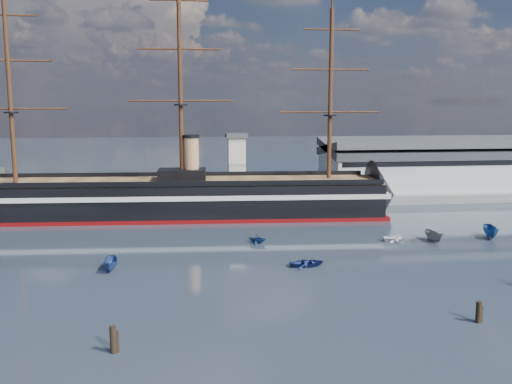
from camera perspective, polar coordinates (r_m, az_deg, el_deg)
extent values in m
plane|color=#2A3641|center=(104.61, -1.90, -4.48)|extent=(600.00, 600.00, 0.00)
cube|color=slate|center=(140.78, 0.79, -0.96)|extent=(180.00, 18.00, 2.00)
cube|color=#B7BABC|center=(157.47, 18.17, 2.23)|extent=(62.00, 20.00, 10.00)
cube|color=#3F4247|center=(156.95, 18.27, 4.26)|extent=(63.00, 21.00, 2.00)
cube|color=silver|center=(135.73, -1.95, 2.50)|extent=(4.00, 4.00, 14.00)
cube|color=#3F4247|center=(135.09, -1.97, 5.66)|extent=(5.00, 5.00, 1.00)
cube|color=black|center=(123.03, -8.28, -0.62)|extent=(88.77, 21.02, 7.00)
cube|color=silver|center=(122.83, -8.29, -0.07)|extent=(90.78, 21.38, 1.00)
cube|color=#68080B|center=(123.69, -8.24, -2.29)|extent=(90.78, 21.34, 0.90)
cone|color=black|center=(130.67, 12.56, -0.31)|extent=(11.88, 16.29, 15.68)
cube|color=brown|center=(122.48, -8.32, 1.04)|extent=(88.70, 19.74, 0.40)
cube|color=black|center=(122.27, -7.40, 1.71)|extent=(10.33, 6.56, 2.50)
cylinder|color=tan|center=(121.89, -6.49, 3.36)|extent=(3.20, 3.20, 9.00)
cylinder|color=#381E0F|center=(126.13, -23.42, 9.38)|extent=(0.90, 0.90, 38.00)
cylinder|color=#381E0F|center=(121.37, -7.59, 11.02)|extent=(0.90, 0.90, 42.00)
cylinder|color=#381E0F|center=(125.31, 7.45, 9.59)|extent=(0.90, 0.90, 36.00)
imported|color=#2A448B|center=(86.72, -14.28, -7.62)|extent=(5.81, 2.24, 2.30)
imported|color=navy|center=(86.52, 5.13, -7.41)|extent=(1.59, 3.36, 1.52)
imported|color=slate|center=(105.78, 17.35, -4.74)|extent=(6.04, 2.75, 2.34)
imported|color=navy|center=(99.80, 0.13, -5.14)|extent=(4.50, 5.58, 1.89)
imported|color=white|center=(103.88, 14.17, -4.85)|extent=(2.19, 3.65, 1.60)
imported|color=navy|center=(111.90, 22.40, -4.27)|extent=(7.38, 4.50, 2.77)
cylinder|color=black|center=(59.88, -14.05, -15.33)|extent=(0.64, 0.64, 3.50)
cylinder|color=black|center=(69.94, 21.31, -12.06)|extent=(0.64, 0.64, 3.14)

